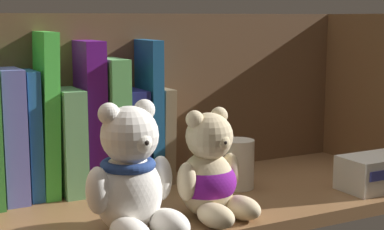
% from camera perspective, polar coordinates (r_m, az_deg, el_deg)
% --- Properties ---
extents(shelf_board, '(0.79, 0.30, 0.02)m').
position_cam_1_polar(shelf_board, '(0.91, -0.79, -8.63)').
color(shelf_board, brown).
rests_on(shelf_board, ground).
extents(shelf_back_panel, '(0.81, 0.01, 0.30)m').
position_cam_1_polar(shelf_back_panel, '(1.02, -4.82, 1.24)').
color(shelf_back_panel, brown).
rests_on(shelf_back_panel, ground).
extents(book_4, '(0.03, 0.11, 0.20)m').
position_cam_1_polar(book_4, '(0.93, -17.05, -1.74)').
color(book_4, '#5B5EB1').
rests_on(book_4, shelf_board).
extents(book_5, '(0.02, 0.10, 0.19)m').
position_cam_1_polar(book_5, '(0.94, -15.26, -1.72)').
color(book_5, '#225B90').
rests_on(book_5, shelf_board).
extents(book_6, '(0.03, 0.10, 0.25)m').
position_cam_1_polar(book_6, '(0.94, -13.88, 0.09)').
color(book_6, '#48CF45').
rests_on(book_6, shelf_board).
extents(book_7, '(0.03, 0.12, 0.16)m').
position_cam_1_polar(book_7, '(0.95, -11.91, -2.33)').
color(book_7, '#619860').
rests_on(book_7, shelf_board).
extents(book_8, '(0.03, 0.10, 0.23)m').
position_cam_1_polar(book_8, '(0.96, -9.88, -0.03)').
color(book_8, '#571278').
rests_on(book_8, shelf_board).
extents(book_9, '(0.03, 0.12, 0.21)m').
position_cam_1_polar(book_9, '(0.97, -7.91, -0.68)').
color(book_9, '#59A858').
rests_on(book_9, shelf_board).
extents(book_10, '(0.03, 0.10, 0.16)m').
position_cam_1_polar(book_10, '(0.99, -5.97, -1.99)').
color(book_10, navy).
rests_on(book_10, shelf_board).
extents(book_11, '(0.02, 0.11, 0.23)m').
position_cam_1_polar(book_11, '(0.99, -4.47, 0.39)').
color(book_11, navy).
rests_on(book_11, shelf_board).
extents(book_12, '(0.02, 0.10, 0.16)m').
position_cam_1_polar(book_12, '(1.01, -3.25, -1.74)').
color(book_12, '#7B674A').
rests_on(book_12, shelf_board).
extents(teddy_bear_larger, '(0.13, 0.13, 0.17)m').
position_cam_1_polar(teddy_bear_larger, '(0.75, -5.75, -6.04)').
color(teddy_bear_larger, white).
rests_on(teddy_bear_larger, shelf_board).
extents(teddy_bear_smaller, '(0.11, 0.12, 0.15)m').
position_cam_1_polar(teddy_bear_smaller, '(0.82, 1.69, -5.74)').
color(teddy_bear_smaller, beige).
rests_on(teddy_bear_smaller, shelf_board).
extents(pillar_candle, '(0.05, 0.05, 0.08)m').
position_cam_1_polar(pillar_candle, '(0.96, 4.43, -4.67)').
color(pillar_candle, silver).
rests_on(pillar_candle, shelf_board).
extents(small_product_box, '(0.12, 0.07, 0.05)m').
position_cam_1_polar(small_product_box, '(1.00, 17.15, -5.25)').
color(small_product_box, silver).
rests_on(small_product_box, shelf_board).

